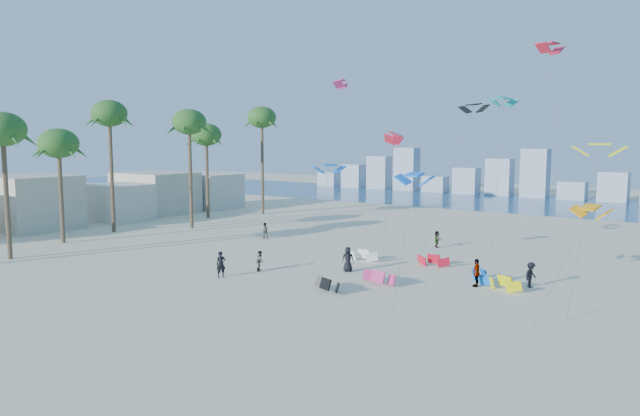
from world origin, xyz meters
The scene contains 10 objects.
ground centered at (0.00, 0.00, 0.00)m, with size 220.00×220.00×0.00m, color beige.
ocean centered at (0.00, 72.00, 0.01)m, with size 220.00×220.00×0.00m, color navy.
kitesurfer_near centered at (0.10, 7.65, 0.95)m, with size 0.70×0.46×1.91m, color black.
kitesurfer_mid centered at (1.02, 10.93, 0.77)m, with size 0.75×0.58×1.54m, color gray.
kitesurfers_far centered at (11.22, 20.03, 0.88)m, with size 36.77×14.51×1.93m.
grounded_kites centered at (11.86, 15.69, 0.43)m, with size 15.71×13.12×0.88m.
flying_kites centered at (13.74, 22.94, 12.05)m, with size 32.25×25.98×18.56m.
palm_row centered at (-21.83, 16.18, 11.02)m, with size 9.43×44.80×14.35m.
beachfront_buildings centered at (-33.69, 20.82, 2.67)m, with size 11.50×43.00×6.00m.
distant_skyline centered at (-1.19, 82.00, 3.09)m, with size 85.00×3.00×8.40m.
Camera 1 is at (30.57, -22.32, 10.02)m, focal length 33.05 mm.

